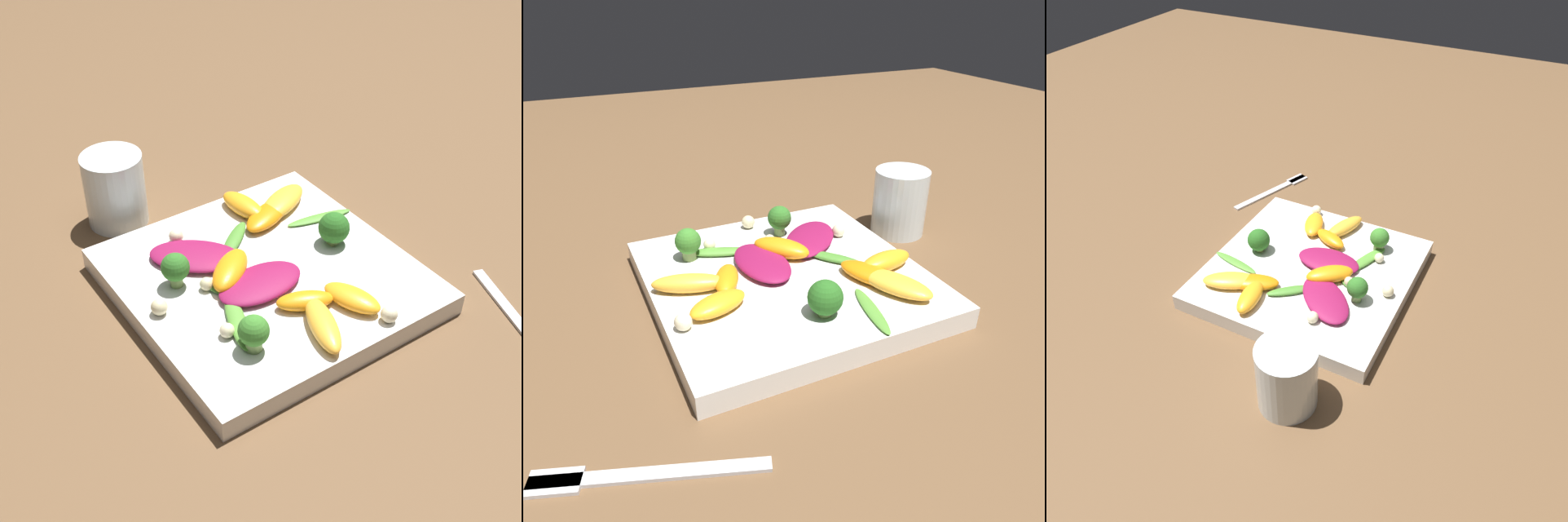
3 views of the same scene
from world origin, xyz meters
TOP-DOWN VIEW (x-y plane):
  - ground_plane at (0.00, 0.00)m, footprint 2.40×2.40m
  - plate at (0.00, 0.00)m, footprint 0.28×0.28m
  - drinking_glass at (0.20, 0.07)m, footprint 0.07×0.07m
  - fork at (-0.20, -0.17)m, footprint 0.16×0.07m
  - radicchio_leaf_0 at (-0.02, 0.02)m, footprint 0.06×0.10m
  - radicchio_leaf_1 at (0.06, 0.05)m, footprint 0.11×0.11m
  - orange_segment_0 at (0.10, -0.04)m, footprint 0.07×0.03m
  - orange_segment_1 at (-0.09, -0.04)m, footprint 0.07×0.05m
  - orange_segment_2 at (0.01, 0.04)m, footprint 0.07×0.07m
  - orange_segment_3 at (-0.07, 0.00)m, footprint 0.05×0.06m
  - orange_segment_4 at (0.07, -0.05)m, footprint 0.06×0.08m
  - orange_segment_5 at (0.09, -0.08)m, footprint 0.06×0.09m
  - orange_segment_6 at (-0.10, 0.01)m, footprint 0.08×0.05m
  - broccoli_floret_0 at (-0.08, 0.07)m, footprint 0.03×0.03m
  - broccoli_floret_1 at (0.00, -0.09)m, footprint 0.03×0.03m
  - broccoli_floret_2 at (0.03, 0.09)m, footprint 0.03×0.03m
  - arugula_sprig_0 at (-0.01, 0.05)m, footprint 0.06×0.05m
  - arugula_sprig_1 at (0.06, 0.00)m, footprint 0.06×0.06m
  - arugula_sprig_2 at (0.04, -0.10)m, footprint 0.03×0.08m
  - arugula_sprig_3 at (-0.05, 0.07)m, footprint 0.08×0.04m
  - macadamia_nut_0 at (0.01, 0.12)m, footprint 0.02×0.02m
  - macadamia_nut_1 at (-0.13, -0.05)m, footprint 0.02×0.02m
  - macadamia_nut_2 at (0.10, 0.05)m, footprint 0.02×0.02m
  - macadamia_nut_3 at (0.01, 0.06)m, footprint 0.01×0.01m
  - macadamia_nut_4 at (-0.06, 0.08)m, footprint 0.01×0.01m

SIDE VIEW (x-z plane):
  - ground_plane at x=0.00m, z-range 0.00..0.00m
  - fork at x=-0.20m, z-range 0.00..0.01m
  - plate at x=0.00m, z-range 0.00..0.02m
  - arugula_sprig_2 at x=0.04m, z-range 0.02..0.03m
  - arugula_sprig_0 at x=-0.01m, z-range 0.02..0.03m
  - arugula_sprig_1 at x=0.06m, z-range 0.02..0.03m
  - arugula_sprig_3 at x=-0.05m, z-range 0.02..0.03m
  - radicchio_leaf_1 at x=0.06m, z-range 0.02..0.04m
  - radicchio_leaf_0 at x=-0.02m, z-range 0.02..0.04m
  - macadamia_nut_3 at x=0.01m, z-range 0.02..0.04m
  - macadamia_nut_4 at x=-0.06m, z-range 0.02..0.04m
  - orange_segment_4 at x=0.07m, z-range 0.02..0.04m
  - macadamia_nut_2 at x=0.10m, z-range 0.02..0.04m
  - orange_segment_3 at x=-0.07m, z-range 0.02..0.04m
  - macadamia_nut_0 at x=0.01m, z-range 0.02..0.04m
  - macadamia_nut_1 at x=-0.13m, z-range 0.02..0.04m
  - orange_segment_1 at x=-0.09m, z-range 0.02..0.04m
  - orange_segment_5 at x=0.09m, z-range 0.02..0.04m
  - orange_segment_6 at x=-0.10m, z-range 0.02..0.04m
  - orange_segment_0 at x=0.10m, z-range 0.02..0.04m
  - orange_segment_2 at x=0.01m, z-range 0.02..0.04m
  - broccoli_floret_1 at x=0.00m, z-range 0.02..0.06m
  - drinking_glass at x=0.20m, z-range 0.00..0.09m
  - broccoli_floret_0 at x=-0.08m, z-range 0.03..0.06m
  - broccoli_floret_2 at x=0.03m, z-range 0.03..0.06m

